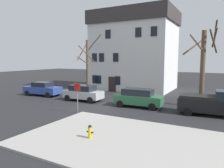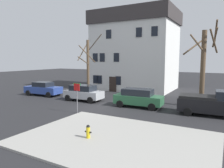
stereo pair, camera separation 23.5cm
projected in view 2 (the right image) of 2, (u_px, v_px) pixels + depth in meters
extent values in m
plane|color=#262628|center=(96.00, 108.00, 19.79)|extent=(120.00, 120.00, 0.00)
cube|color=#A8A59E|center=(116.00, 139.00, 12.02)|extent=(10.79, 7.77, 0.12)
cube|color=white|center=(135.00, 58.00, 32.11)|extent=(11.44, 8.21, 9.60)
cube|color=#383333|center=(136.00, 19.00, 31.42)|extent=(11.94, 8.71, 1.96)
cube|color=#2D231E|center=(113.00, 84.00, 29.72)|extent=(1.10, 0.12, 2.10)
cube|color=black|center=(96.00, 79.00, 31.08)|extent=(0.80, 0.08, 1.20)
cube|color=black|center=(99.00, 79.00, 30.74)|extent=(0.80, 0.08, 1.20)
cube|color=black|center=(118.00, 81.00, 29.25)|extent=(0.80, 0.08, 1.20)
cube|color=black|center=(95.00, 57.00, 30.70)|extent=(0.80, 0.08, 1.20)
cube|color=black|center=(102.00, 57.00, 30.13)|extent=(0.80, 0.08, 1.20)
cube|color=black|center=(116.00, 57.00, 29.02)|extent=(0.80, 0.08, 1.20)
cube|color=black|center=(109.00, 34.00, 29.23)|extent=(0.80, 0.08, 1.20)
cube|color=black|center=(139.00, 32.00, 27.05)|extent=(0.80, 0.08, 1.20)
cube|color=black|center=(155.00, 31.00, 26.05)|extent=(0.80, 0.08, 1.20)
cylinder|color=brown|center=(88.00, 68.00, 26.54)|extent=(0.33, 0.33, 6.94)
cylinder|color=brown|center=(87.00, 54.00, 25.37)|extent=(1.81, 1.11, 2.11)
cylinder|color=brown|center=(83.00, 50.00, 26.90)|extent=(0.62, 1.84, 2.60)
cylinder|color=brown|center=(83.00, 60.00, 25.71)|extent=(1.80, 0.26, 1.02)
cylinder|color=brown|center=(94.00, 43.00, 27.13)|extent=(2.50, 0.47, 2.17)
cylinder|color=brown|center=(203.00, 69.00, 19.85)|extent=(0.45, 0.45, 7.24)
cylinder|color=brown|center=(214.00, 41.00, 18.92)|extent=(0.72, 1.81, 2.08)
cylinder|color=brown|center=(216.00, 32.00, 19.10)|extent=(0.40, 1.97, 1.92)
cylinder|color=brown|center=(215.00, 38.00, 19.25)|extent=(0.57, 1.89, 1.68)
cylinder|color=brown|center=(196.00, 42.00, 19.31)|extent=(1.42, 1.38, 1.63)
cylinder|color=brown|center=(194.00, 47.00, 20.74)|extent=(1.67, 2.20, 1.63)
cube|color=#2D4799|center=(43.00, 90.00, 26.54)|extent=(4.89, 2.25, 0.82)
cube|color=#1E232B|center=(43.00, 84.00, 26.45)|extent=(2.31, 1.80, 0.58)
cylinder|color=black|center=(58.00, 93.00, 26.76)|extent=(0.70, 0.28, 0.68)
cylinder|color=black|center=(48.00, 95.00, 25.09)|extent=(0.70, 0.28, 0.68)
cylinder|color=black|center=(39.00, 91.00, 28.07)|extent=(0.70, 0.28, 0.68)
cylinder|color=black|center=(28.00, 93.00, 26.40)|extent=(0.70, 0.28, 0.68)
cube|color=#B7BABF|center=(84.00, 94.00, 23.21)|extent=(4.38, 1.96, 0.80)
cube|color=#1E232B|center=(83.00, 88.00, 23.17)|extent=(2.73, 1.69, 0.62)
cylinder|color=black|center=(99.00, 97.00, 23.39)|extent=(0.69, 0.24, 0.68)
cylinder|color=black|center=(90.00, 100.00, 21.79)|extent=(0.69, 0.24, 0.68)
cylinder|color=black|center=(78.00, 95.00, 24.73)|extent=(0.69, 0.24, 0.68)
cylinder|color=black|center=(68.00, 98.00, 23.12)|extent=(0.69, 0.24, 0.68)
cube|color=#2D6B42|center=(138.00, 100.00, 20.12)|extent=(4.64, 2.05, 0.83)
cube|color=#1E232B|center=(138.00, 92.00, 20.07)|extent=(2.91, 1.74, 0.62)
cylinder|color=black|center=(157.00, 103.00, 20.29)|extent=(0.69, 0.26, 0.68)
cylinder|color=black|center=(152.00, 107.00, 18.70)|extent=(0.69, 0.26, 0.68)
cylinder|color=black|center=(127.00, 101.00, 21.63)|extent=(0.69, 0.26, 0.68)
cylinder|color=black|center=(120.00, 104.00, 20.03)|extent=(0.69, 0.26, 0.68)
cube|color=black|center=(213.00, 105.00, 17.06)|extent=(5.54, 2.40, 1.07)
cube|color=black|center=(198.00, 96.00, 17.49)|extent=(2.94, 2.15, 0.20)
cylinder|color=black|center=(190.00, 107.00, 18.83)|extent=(0.69, 0.26, 0.68)
cylinder|color=black|center=(188.00, 112.00, 16.98)|extent=(0.69, 0.26, 0.68)
cylinder|color=gold|center=(88.00, 133.00, 11.96)|extent=(0.22, 0.22, 0.64)
sphere|color=black|center=(88.00, 127.00, 11.92)|extent=(0.21, 0.21, 0.21)
cylinder|color=black|center=(86.00, 131.00, 12.03)|extent=(0.10, 0.09, 0.09)
cylinder|color=black|center=(90.00, 132.00, 11.88)|extent=(0.10, 0.09, 0.09)
cylinder|color=slate|center=(77.00, 98.00, 17.85)|extent=(0.07, 0.07, 2.53)
cube|color=red|center=(77.00, 87.00, 17.72)|extent=(0.60, 0.03, 0.60)
cube|color=#1E8C38|center=(77.00, 84.00, 17.73)|extent=(0.76, 0.02, 0.18)
torus|color=black|center=(96.00, 93.00, 26.21)|extent=(0.70, 0.22, 0.71)
torus|color=black|center=(90.00, 92.00, 26.92)|extent=(0.70, 0.22, 0.71)
cylinder|color=black|center=(93.00, 91.00, 26.54)|extent=(0.98, 0.29, 0.19)
cylinder|color=black|center=(92.00, 89.00, 26.65)|extent=(0.10, 0.06, 0.45)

